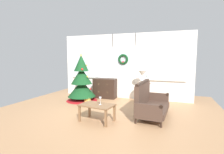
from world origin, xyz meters
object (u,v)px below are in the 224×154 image
object	(u,v)px
settee_sofa	(149,103)
gift_box	(88,100)
flower_vase	(146,80)
coffee_table	(97,107)
side_table	(143,89)
christmas_tree	(82,83)
table_lamp	(142,75)
dresser_cabinet	(105,88)
wine_glass	(100,99)

from	to	relation	value
settee_sofa	gift_box	world-z (taller)	settee_sofa
flower_vase	coffee_table	size ratio (longest dim) A/B	0.39
gift_box	settee_sofa	bearing A→B (deg)	-17.74
side_table	flower_vase	xyz separation A→B (m)	(0.10, -0.06, 0.32)
christmas_tree	flower_vase	bearing A→B (deg)	9.21
gift_box	flower_vase	bearing A→B (deg)	15.85
table_lamp	settee_sofa	bearing A→B (deg)	-72.42
side_table	gift_box	distance (m)	2.05
gift_box	christmas_tree	bearing A→B (deg)	151.29
dresser_cabinet	settee_sofa	size ratio (longest dim) A/B	0.59
christmas_tree	gift_box	size ratio (longest dim) A/B	9.88
side_table	gift_box	xyz separation A→B (m)	(-1.90, -0.63, -0.41)
christmas_tree	coffee_table	xyz separation A→B (m)	(1.44, -1.77, -0.31)
dresser_cabinet	table_lamp	xyz separation A→B (m)	(1.52, -0.21, 0.61)
dresser_cabinet	coffee_table	size ratio (longest dim) A/B	1.01
flower_vase	wine_glass	distance (m)	2.30
settee_sofa	gift_box	size ratio (longest dim) A/B	8.49
christmas_tree	wine_glass	xyz separation A→B (m)	(1.52, -1.75, -0.11)
christmas_tree	table_lamp	bearing A→B (deg)	12.39
wine_glass	gift_box	bearing A→B (deg)	127.05
coffee_table	wine_glass	distance (m)	0.23
side_table	gift_box	bearing A→B (deg)	-161.72
coffee_table	settee_sofa	bearing A→B (deg)	35.33
gift_box	wine_glass	bearing A→B (deg)	-52.95
table_lamp	gift_box	world-z (taller)	table_lamp
flower_vase	wine_glass	world-z (taller)	flower_vase
settee_sofa	flower_vase	size ratio (longest dim) A/B	4.40
wine_glass	settee_sofa	bearing A→B (deg)	36.81
christmas_tree	side_table	distance (m)	2.30
dresser_cabinet	flower_vase	bearing A→B (deg)	-10.57
table_lamp	christmas_tree	bearing A→B (deg)	-167.61
flower_vase	coffee_table	world-z (taller)	flower_vase
dresser_cabinet	flower_vase	world-z (taller)	flower_vase
dresser_cabinet	coffee_table	bearing A→B (deg)	-72.56
side_table	coffee_table	size ratio (longest dim) A/B	0.79
christmas_tree	table_lamp	size ratio (longest dim) A/B	4.07
settee_sofa	table_lamp	world-z (taller)	table_lamp
dresser_cabinet	settee_sofa	world-z (taller)	settee_sofa
side_table	gift_box	world-z (taller)	side_table
dresser_cabinet	wine_glass	xyz separation A→B (m)	(0.86, -2.44, 0.18)
christmas_tree	side_table	xyz separation A→B (m)	(2.25, 0.44, -0.18)
settee_sofa	gift_box	xyz separation A→B (m)	(-2.29, 0.73, -0.29)
coffee_table	gift_box	xyz separation A→B (m)	(-1.09, 1.58, -0.28)
coffee_table	side_table	bearing A→B (deg)	69.84
christmas_tree	gift_box	world-z (taller)	christmas_tree
settee_sofa	table_lamp	xyz separation A→B (m)	(-0.44, 1.40, 0.62)
wine_glass	gift_box	xyz separation A→B (m)	(-1.18, 1.56, -0.48)
settee_sofa	flower_vase	bearing A→B (deg)	102.30
christmas_tree	wine_glass	world-z (taller)	christmas_tree
table_lamp	gift_box	bearing A→B (deg)	-160.06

